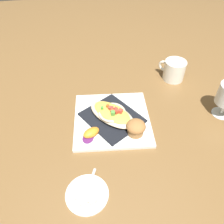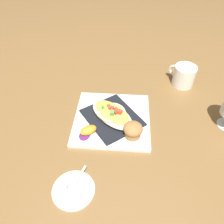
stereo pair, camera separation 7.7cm
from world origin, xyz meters
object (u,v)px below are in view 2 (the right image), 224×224
at_px(gratin_dish, 112,113).
at_px(creamer_cup_1, 68,196).
at_px(square_plate, 112,119).
at_px(coffee_mug, 183,77).
at_px(creamer_cup_2, 77,196).
at_px(muffin, 133,130).
at_px(creamer_cup_0, 63,190).
at_px(spoon, 74,187).
at_px(orange_garnish, 88,131).
at_px(creamer_saucer, 73,190).

distance_m(gratin_dish, creamer_cup_1, 0.31).
xyz_separation_m(square_plate, gratin_dish, (0.00, 0.00, 0.03)).
bearing_deg(coffee_mug, creamer_cup_2, -39.12).
xyz_separation_m(muffin, coffee_mug, (-0.28, 0.23, 0.00)).
bearing_deg(gratin_dish, creamer_cup_0, -27.01).
bearing_deg(gratin_dish, creamer_cup_2, -19.14).
relative_size(muffin, spoon, 0.69).
bearing_deg(square_plate, creamer_cup_0, -26.98).
distance_m(muffin, coffee_mug, 0.36).
relative_size(coffee_mug, creamer_cup_1, 4.28).
height_order(square_plate, spoon, spoon).
bearing_deg(creamer_cup_0, square_plate, 153.02).
height_order(spoon, creamer_cup_2, creamer_cup_2).
height_order(square_plate, muffin, muffin).
relative_size(muffin, orange_garnish, 0.90).
relative_size(square_plate, creamer_cup_2, 10.86).
relative_size(muffin, creamer_cup_2, 2.62).
bearing_deg(muffin, creamer_cup_2, -38.61).
height_order(creamer_saucer, creamer_cup_1, creamer_cup_1).
bearing_deg(gratin_dish, coffee_mug, 124.37).
bearing_deg(spoon, gratin_dish, 156.99).
bearing_deg(gratin_dish, spoon, -23.01).
bearing_deg(creamer_saucer, gratin_dish, 156.98).
bearing_deg(muffin, square_plate, -140.47).
bearing_deg(creamer_cup_1, muffin, 137.80).
height_order(muffin, orange_garnish, muffin).
relative_size(gratin_dish, muffin, 3.07).
bearing_deg(muffin, coffee_mug, 140.51).
relative_size(coffee_mug, spoon, 1.12).
xyz_separation_m(gratin_dish, orange_garnish, (0.07, -0.08, -0.01)).
distance_m(coffee_mug, creamer_cup_2, 0.62).
bearing_deg(creamer_cup_0, creamer_cup_2, 66.09).
xyz_separation_m(spoon, creamer_cup_0, (0.01, -0.03, 0.00)).
bearing_deg(creamer_saucer, muffin, 135.93).
relative_size(gratin_dish, creamer_cup_1, 8.07).
height_order(orange_garnish, creamer_cup_0, orange_garnish).
bearing_deg(creamer_cup_0, spoon, 109.62).
distance_m(gratin_dish, creamer_cup_2, 0.30).
bearing_deg(muffin, spoon, -44.33).
relative_size(square_plate, orange_garnish, 3.71).
distance_m(spoon, creamer_cup_2, 0.03).
bearing_deg(creamer_cup_2, creamer_saucer, -152.34).
bearing_deg(creamer_cup_1, gratin_dish, 156.91).
xyz_separation_m(square_plate, creamer_saucer, (0.26, -0.11, -0.00)).
bearing_deg(square_plate, creamer_cup_1, -23.07).
bearing_deg(square_plate, creamer_saucer, -22.99).
xyz_separation_m(square_plate, creamer_cup_0, (0.27, -0.13, 0.01)).
height_order(gratin_dish, creamer_cup_1, gratin_dish).
height_order(creamer_cup_0, creamer_cup_1, same).
distance_m(square_plate, gratin_dish, 0.03).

